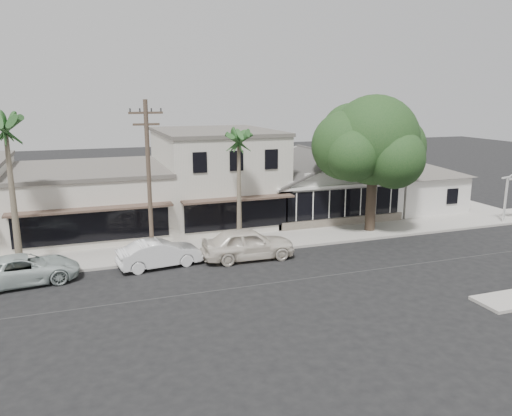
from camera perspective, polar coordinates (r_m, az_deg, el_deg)
name	(u,v)px	position (r m, az deg, el deg)	size (l,w,h in m)	color
ground	(340,274)	(26.84, 9.54, -7.48)	(140.00, 140.00, 0.00)	black
sidewalk_north	(166,251)	(30.41, -10.25, -4.91)	(90.00, 3.50, 0.15)	#9E9991
corner_shop	(319,182)	(39.12, 7.26, 2.99)	(10.40, 8.60, 5.10)	white
side_cottage	(414,191)	(42.83, 17.66, 1.82)	(6.00, 6.00, 3.00)	white
row_building_near	(216,177)	(37.13, -4.56, 3.52)	(8.00, 10.00, 6.50)	beige
row_building_midnear	(90,201)	(36.11, -18.45, 0.77)	(10.00, 10.00, 4.20)	silver
utility_pole	(149,179)	(27.68, -12.14, 3.30)	(1.80, 0.24, 9.00)	brown
car_0	(248,244)	(28.61, -0.93, -4.09)	(2.14, 5.31, 1.81)	silver
car_1	(159,254)	(27.87, -10.98, -5.14)	(1.58, 4.54, 1.50)	white
car_2	(24,269)	(27.56, -24.99, -6.38)	(2.44, 5.28, 1.47)	#B3C1BD
shade_tree	(371,143)	(34.37, 12.99, 7.28)	(8.36, 7.56, 9.28)	#463A2A
palm_east	(239,142)	(29.90, -2.00, 7.60)	(2.79, 2.79, 7.58)	#726651
palm_mid	(5,129)	(28.40, -26.74, 8.06)	(3.33, 3.33, 8.79)	#726651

